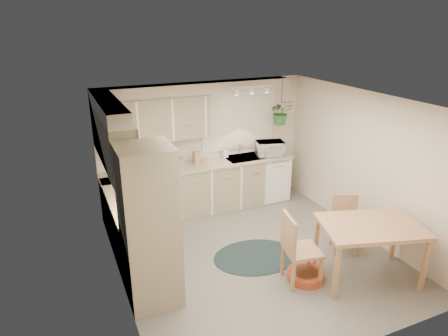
{
  "coord_description": "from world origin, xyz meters",
  "views": [
    {
      "loc": [
        -2.56,
        -4.7,
        3.46
      ],
      "look_at": [
        -0.27,
        0.55,
        1.3
      ],
      "focal_mm": 32.0,
      "sensor_mm": 36.0,
      "label": 1
    }
  ],
  "objects_px": {
    "pet_bed": "(305,275)",
    "chair_back": "(346,225)",
    "dining_table": "(368,251)",
    "braided_rug": "(256,257)",
    "chair_left": "(303,249)",
    "microwave": "(270,147)"
  },
  "relations": [
    {
      "from": "pet_bed",
      "to": "chair_back",
      "type": "bearing_deg",
      "value": 21.49
    },
    {
      "from": "dining_table",
      "to": "braided_rug",
      "type": "height_order",
      "value": "dining_table"
    },
    {
      "from": "chair_left",
      "to": "pet_bed",
      "type": "bearing_deg",
      "value": 96.6
    },
    {
      "from": "chair_back",
      "to": "microwave",
      "type": "xyz_separation_m",
      "value": [
        -0.17,
        2.14,
        0.67
      ]
    },
    {
      "from": "dining_table",
      "to": "chair_back",
      "type": "bearing_deg",
      "value": 74.89
    },
    {
      "from": "braided_rug",
      "to": "microwave",
      "type": "distance_m",
      "value": 2.4
    },
    {
      "from": "dining_table",
      "to": "pet_bed",
      "type": "height_order",
      "value": "dining_table"
    },
    {
      "from": "dining_table",
      "to": "braided_rug",
      "type": "xyz_separation_m",
      "value": [
        -1.18,
        1.07,
        -0.42
      ]
    },
    {
      "from": "dining_table",
      "to": "braided_rug",
      "type": "relative_size",
      "value": 1.01
    },
    {
      "from": "pet_bed",
      "to": "microwave",
      "type": "distance_m",
      "value": 2.86
    },
    {
      "from": "chair_left",
      "to": "braided_rug",
      "type": "bearing_deg",
      "value": -147.5
    },
    {
      "from": "dining_table",
      "to": "microwave",
      "type": "relative_size",
      "value": 2.55
    },
    {
      "from": "chair_left",
      "to": "braided_rug",
      "type": "xyz_separation_m",
      "value": [
        -0.3,
        0.77,
        -0.51
      ]
    },
    {
      "from": "braided_rug",
      "to": "microwave",
      "type": "relative_size",
      "value": 2.52
    },
    {
      "from": "chair_back",
      "to": "pet_bed",
      "type": "height_order",
      "value": "chair_back"
    },
    {
      "from": "chair_left",
      "to": "chair_back",
      "type": "distance_m",
      "value": 1.13
    },
    {
      "from": "chair_back",
      "to": "pet_bed",
      "type": "bearing_deg",
      "value": 46.67
    },
    {
      "from": "braided_rug",
      "to": "pet_bed",
      "type": "xyz_separation_m",
      "value": [
        0.38,
        -0.77,
        0.06
      ]
    },
    {
      "from": "dining_table",
      "to": "pet_bed",
      "type": "bearing_deg",
      "value": 159.77
    },
    {
      "from": "microwave",
      "to": "braided_rug",
      "type": "bearing_deg",
      "value": -110.75
    },
    {
      "from": "chair_left",
      "to": "pet_bed",
      "type": "xyz_separation_m",
      "value": [
        0.08,
        -0.01,
        -0.45
      ]
    },
    {
      "from": "braided_rug",
      "to": "dining_table",
      "type": "bearing_deg",
      "value": -42.11
    }
  ]
}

